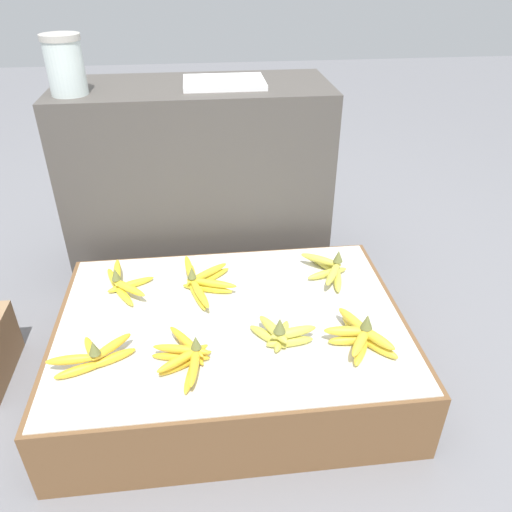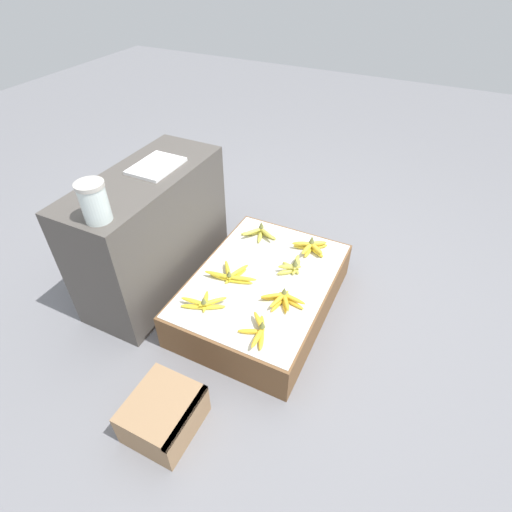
% 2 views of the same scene
% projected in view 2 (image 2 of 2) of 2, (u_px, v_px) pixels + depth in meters
% --- Properties ---
extents(ground_plane, '(10.00, 10.00, 0.00)m').
position_uv_depth(ground_plane, '(263.00, 306.00, 2.43)').
color(ground_plane, slate).
extents(display_platform, '(1.04, 0.75, 0.24)m').
position_uv_depth(display_platform, '(263.00, 293.00, 2.35)').
color(display_platform, brown).
rests_on(display_platform, ground_plane).
extents(back_vendor_table, '(1.01, 0.42, 0.76)m').
position_uv_depth(back_vendor_table, '(152.00, 233.00, 2.37)').
color(back_vendor_table, '#4C4742').
rests_on(back_vendor_table, ground_plane).
extents(wooden_crate, '(0.32, 0.29, 0.20)m').
position_uv_depth(wooden_crate, '(164.00, 414.00, 1.79)').
color(wooden_crate, '#997551').
rests_on(wooden_crate, ground_plane).
extents(banana_bunch_front_left, '(0.23, 0.17, 0.09)m').
position_uv_depth(banana_bunch_front_left, '(258.00, 330.00, 1.95)').
color(banana_bunch_front_left, gold).
rests_on(banana_bunch_front_left, display_platform).
extents(banana_bunch_front_midleft, '(0.17, 0.24, 0.09)m').
position_uv_depth(banana_bunch_front_midleft, '(283.00, 299.00, 2.11)').
color(banana_bunch_front_midleft, gold).
rests_on(banana_bunch_front_midleft, display_platform).
extents(banana_bunch_front_midright, '(0.19, 0.13, 0.10)m').
position_uv_depth(banana_bunch_front_midright, '(293.00, 267.00, 2.31)').
color(banana_bunch_front_midright, gold).
rests_on(banana_bunch_front_midright, display_platform).
extents(banana_bunch_front_right, '(0.19, 0.22, 0.10)m').
position_uv_depth(banana_bunch_front_right, '(311.00, 247.00, 2.44)').
color(banana_bunch_front_right, gold).
rests_on(banana_bunch_front_right, display_platform).
extents(banana_bunch_middle_left, '(0.17, 0.24, 0.09)m').
position_uv_depth(banana_bunch_middle_left, '(204.00, 303.00, 2.09)').
color(banana_bunch_middle_left, yellow).
rests_on(banana_bunch_middle_left, display_platform).
extents(banana_bunch_middle_midleft, '(0.18, 0.30, 0.09)m').
position_uv_depth(banana_bunch_middle_midleft, '(231.00, 275.00, 2.26)').
color(banana_bunch_middle_midleft, yellow).
rests_on(banana_bunch_middle_midleft, display_platform).
extents(banana_bunch_middle_right, '(0.16, 0.24, 0.10)m').
position_uv_depth(banana_bunch_middle_right, '(260.00, 233.00, 2.56)').
color(banana_bunch_middle_right, gold).
rests_on(banana_bunch_middle_right, display_platform).
extents(glass_jar, '(0.13, 0.13, 0.19)m').
position_uv_depth(glass_jar, '(94.00, 202.00, 1.75)').
color(glass_jar, silver).
rests_on(glass_jar, back_vendor_table).
extents(foam_tray_white, '(0.29, 0.22, 0.02)m').
position_uv_depth(foam_tray_white, '(156.00, 166.00, 2.19)').
color(foam_tray_white, white).
rests_on(foam_tray_white, back_vendor_table).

